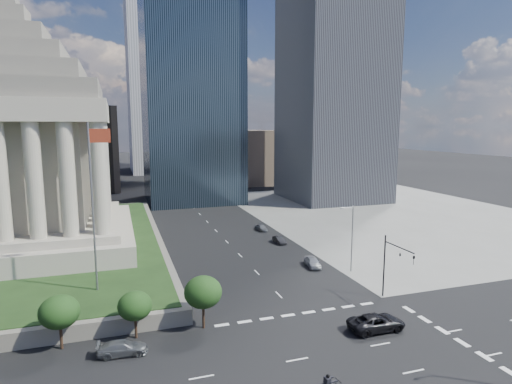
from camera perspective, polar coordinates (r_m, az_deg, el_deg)
name	(u,v)px	position (r m, az deg, el deg)	size (l,w,h in m)	color
ground	(184,198)	(131.99, -9.63, -0.75)	(500.00, 500.00, 0.00)	black
sidewalk_ne	(392,213)	(112.22, 17.73, -2.71)	(68.00, 90.00, 0.03)	slate
war_memorial	(15,127)	(78.24, -29.43, 7.58)	(34.00, 34.00, 39.00)	#A69F8B
flagpole	(94,198)	(53.54, -20.84, -0.80)	(2.52, 0.24, 20.00)	slate
midrise_glass	(191,96)	(125.91, -8.71, 12.52)	(26.00, 26.00, 60.00)	black
highrise_ne	(335,25)	(132.33, 10.50, 21.04)	(26.00, 28.00, 100.00)	black
building_filler_ne	(253,156)	(167.25, -0.36, 4.80)	(20.00, 30.00, 20.00)	#4F4236
building_filler_nw	(82,148)	(159.36, -22.20, 5.40)	(24.00, 30.00, 28.00)	#4F4236
traffic_signal_ne	(393,261)	(55.42, 17.84, -8.69)	(0.30, 5.74, 8.00)	black
street_lamp_north	(351,235)	(64.81, 12.57, -5.58)	(2.13, 0.22, 10.00)	slate
pickup_truck	(377,322)	(49.13, 15.77, -16.38)	(6.19, 2.85, 1.72)	black
suv_grey	(123,348)	(44.90, -17.37, -19.23)	(4.71, 1.91, 1.37)	#4E5155
parked_sedan_near	(313,262)	(67.36, 7.56, -9.23)	(1.82, 4.52, 1.54)	#9B9EA4
parked_sedan_mid	(279,240)	(79.89, 3.11, -6.39)	(3.82, 1.33, 1.26)	black
parked_sedan_far	(261,227)	(89.16, 0.72, -4.75)	(3.91, 1.57, 1.33)	slate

